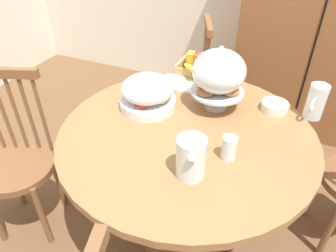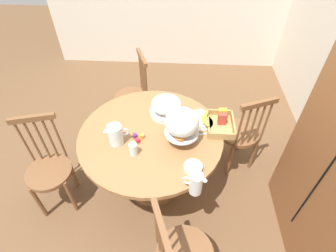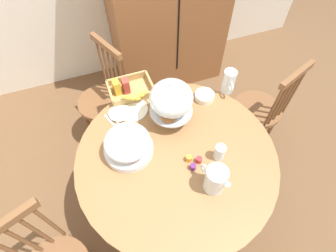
# 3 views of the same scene
# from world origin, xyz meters

# --- Properties ---
(ground_plane) EXTENTS (10.00, 10.00, 0.00)m
(ground_plane) POSITION_xyz_m (0.00, 0.00, 0.00)
(ground_plane) COLOR brown
(dining_table) EXTENTS (1.25, 1.25, 0.74)m
(dining_table) POSITION_xyz_m (0.05, 0.02, 0.54)
(dining_table) COLOR olive
(dining_table) RESTS_ON ground_plane
(windsor_chair_near_window) EXTENTS (0.42, 0.42, 0.97)m
(windsor_chair_near_window) POSITION_xyz_m (0.27, -0.88, 0.45)
(windsor_chair_near_window) COLOR brown
(windsor_chair_near_window) RESTS_ON ground_plane
(windsor_chair_facing_door) EXTENTS (0.43, 0.43, 0.97)m
(windsor_chair_facing_door) POSITION_xyz_m (-0.28, 0.88, 0.45)
(windsor_chair_facing_door) COLOR brown
(windsor_chair_facing_door) RESTS_ON ground_plane
(windsor_chair_far_side) EXTENTS (0.43, 0.43, 0.97)m
(windsor_chair_far_side) POSITION_xyz_m (-0.82, -0.29, 0.45)
(windsor_chair_far_side) COLOR brown
(windsor_chair_far_side) RESTS_ON ground_plane
(pastry_stand_with_dome) EXTENTS (0.28, 0.28, 0.34)m
(pastry_stand_with_dome) POSITION_xyz_m (0.11, 0.28, 0.94)
(pastry_stand_with_dome) COLOR silver
(pastry_stand_with_dome) RESTS_ON dining_table
(fruit_platter_covered) EXTENTS (0.30, 0.30, 0.18)m
(fruit_platter_covered) POSITION_xyz_m (-0.22, 0.13, 0.83)
(fruit_platter_covered) COLOR silver
(fruit_platter_covered) RESTS_ON dining_table
(orange_juice_pitcher) EXTENTS (0.09, 0.17, 0.18)m
(orange_juice_pitcher) POSITION_xyz_m (0.59, 0.39, 0.82)
(orange_juice_pitcher) COLOR silver
(orange_juice_pitcher) RESTS_ON dining_table
(milk_pitcher) EXTENTS (0.12, 0.20, 0.18)m
(milk_pitcher) POSITION_xyz_m (0.17, -0.25, 0.82)
(milk_pitcher) COLOR silver
(milk_pitcher) RESTS_ON dining_table
(cereal_basket) EXTENTS (0.32, 0.30, 0.12)m
(cereal_basket) POSITION_xyz_m (-0.08, 0.60, 0.78)
(cereal_basket) COLOR tan
(cereal_basket) RESTS_ON dining_table
(china_plate_large) EXTENTS (0.22, 0.22, 0.01)m
(china_plate_large) POSITION_xyz_m (-0.11, 0.45, 0.75)
(china_plate_large) COLOR white
(china_plate_large) RESTS_ON dining_table
(china_plate_small) EXTENTS (0.15, 0.15, 0.01)m
(china_plate_small) POSITION_xyz_m (-0.20, 0.44, 0.76)
(china_plate_small) COLOR white
(china_plate_small) RESTS_ON china_plate_large
(cereal_bowl) EXTENTS (0.14, 0.14, 0.04)m
(cereal_bowl) POSITION_xyz_m (0.41, 0.38, 0.76)
(cereal_bowl) COLOR white
(cereal_bowl) RESTS_ON dining_table
(drinking_glass) EXTENTS (0.06, 0.06, 0.11)m
(drinking_glass) POSITION_xyz_m (0.28, -0.09, 0.80)
(drinking_glass) COLOR silver
(drinking_glass) RESTS_ON dining_table
(jam_jar_strawberry) EXTENTS (0.04, 0.04, 0.04)m
(jam_jar_strawberry) POSITION_xyz_m (0.16, -0.08, 0.76)
(jam_jar_strawberry) COLOR #B7282D
(jam_jar_strawberry) RESTS_ON dining_table
(jam_jar_apricot) EXTENTS (0.04, 0.04, 0.04)m
(jam_jar_apricot) POSITION_xyz_m (0.10, -0.05, 0.76)
(jam_jar_apricot) COLOR orange
(jam_jar_apricot) RESTS_ON dining_table
(jam_jar_grape) EXTENTS (0.04, 0.04, 0.04)m
(jam_jar_grape) POSITION_xyz_m (0.10, -0.11, 0.76)
(jam_jar_grape) COLOR #5B2366
(jam_jar_grape) RESTS_ON dining_table
(table_knife) EXTENTS (0.07, 0.16, 0.01)m
(table_knife) POSITION_xyz_m (-0.24, 0.40, 0.74)
(table_knife) COLOR silver
(table_knife) RESTS_ON dining_table
(dinner_fork) EXTENTS (0.07, 0.16, 0.01)m
(dinner_fork) POSITION_xyz_m (-0.27, 0.39, 0.74)
(dinner_fork) COLOR silver
(dinner_fork) RESTS_ON dining_table
(soup_spoon) EXTENTS (0.07, 0.16, 0.01)m
(soup_spoon) POSITION_xyz_m (0.02, 0.50, 0.74)
(soup_spoon) COLOR silver
(soup_spoon) RESTS_ON dining_table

